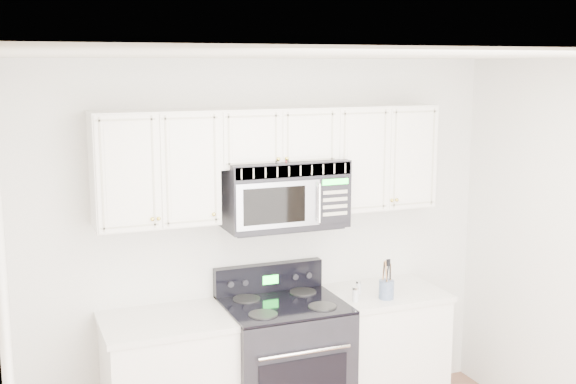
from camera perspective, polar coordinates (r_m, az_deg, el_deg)
room at (r=3.71m, az=7.53°, el=-9.88°), size 3.51×3.51×2.61m
base_cabinet_right at (r=5.57m, az=7.33°, el=-12.58°), size 0.86×0.65×0.92m
range at (r=5.20m, az=-0.35°, el=-13.45°), size 0.81×0.74×1.13m
upper_cabinets at (r=4.97m, az=-1.21°, el=2.82°), size 2.44×0.37×0.75m
microwave at (r=4.99m, az=-0.36°, el=-0.08°), size 0.84×0.47×0.46m
utensil_crock at (r=5.20m, az=7.79°, el=-7.55°), size 0.11×0.11×0.29m
shaker_salt at (r=5.11m, az=5.35°, el=-8.05°), size 0.04×0.04×0.11m
shaker_pepper at (r=5.29m, az=5.59°, el=-7.51°), size 0.04×0.04×0.10m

